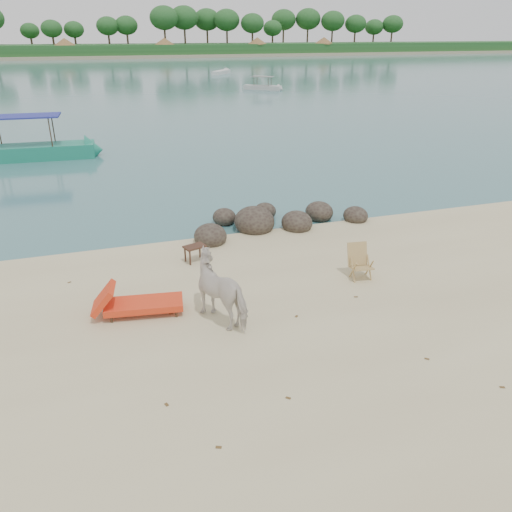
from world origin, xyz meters
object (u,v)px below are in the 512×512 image
at_px(lounge_chair, 144,301).
at_px(boat_near, 23,123).
at_px(boulders, 271,222).
at_px(cow, 224,290).
at_px(side_table, 195,255).
at_px(deck_chair, 362,264).

xyz_separation_m(lounge_chair, boat_near, (-4.07, 18.17, 1.50)).
height_order(boulders, cow, cow).
relative_size(boulders, boat_near, 0.84).
distance_m(cow, lounge_chair, 1.99).
bearing_deg(boat_near, boulders, -53.96).
xyz_separation_m(boulders, side_table, (-3.07, -2.05, 0.05)).
bearing_deg(boulders, side_table, -146.24).
bearing_deg(boulders, boat_near, 123.16).
distance_m(lounge_chair, boat_near, 18.68).
bearing_deg(boat_near, deck_chair, -58.50).
height_order(boulders, lounge_chair, boulders).
bearing_deg(boulders, lounge_chair, -136.46).
distance_m(deck_chair, boat_near, 20.68).
relative_size(boulders, lounge_chair, 2.79).
distance_m(boulders, side_table, 3.70).
bearing_deg(lounge_chair, boat_near, 110.89).
relative_size(boulders, side_table, 10.48).
height_order(side_table, boat_near, boat_near).
relative_size(cow, boat_near, 0.24).
xyz_separation_m(boulders, boat_near, (-8.88, 13.59, 1.64)).
xyz_separation_m(cow, lounge_chair, (-1.77, 0.81, -0.44)).
height_order(cow, lounge_chair, cow).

